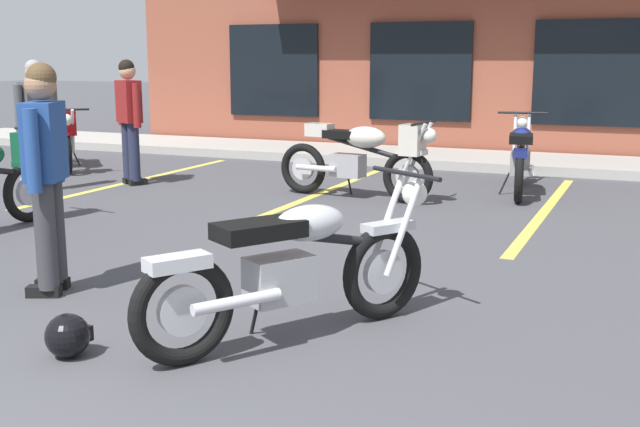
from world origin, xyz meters
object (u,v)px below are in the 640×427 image
(person_in_black_shirt, at_px, (46,165))
(motorcycle_foreground_classic, at_px, (294,267))
(motorcycle_silver_naked, at_px, (520,157))
(motorcycle_green_cafe_racer, at_px, (362,156))
(helmet_on_pavement, at_px, (68,336))
(motorcycle_blue_standard, at_px, (64,135))
(person_in_shorts_foreground, at_px, (129,114))
(person_by_back_row, at_px, (37,118))

(person_in_black_shirt, bearing_deg, motorcycle_foreground_classic, -5.29)
(motorcycle_silver_naked, xyz_separation_m, motorcycle_green_cafe_racer, (-1.69, -1.21, 0.07))
(motorcycle_foreground_classic, relative_size, helmet_on_pavement, 7.15)
(motorcycle_blue_standard, relative_size, person_in_shorts_foreground, 0.99)
(motorcycle_foreground_classic, xyz_separation_m, motorcycle_green_cafe_racer, (-1.32, 4.77, 0.07))
(motorcycle_foreground_classic, relative_size, person_in_shorts_foreground, 1.11)
(motorcycle_silver_naked, xyz_separation_m, helmet_on_pavement, (-1.45, -6.77, -0.33))
(motorcycle_silver_naked, distance_m, motorcycle_blue_standard, 6.85)
(motorcycle_foreground_classic, distance_m, helmet_on_pavement, 1.38)
(person_in_shorts_foreground, bearing_deg, helmet_on_pavement, -56.96)
(person_by_back_row, xyz_separation_m, helmet_on_pavement, (4.23, -4.46, -0.82))
(motorcycle_foreground_classic, relative_size, motorcycle_green_cafe_racer, 0.88)
(helmet_on_pavement, bearing_deg, motorcycle_green_cafe_racer, 92.52)
(person_in_black_shirt, relative_size, helmet_on_pavement, 6.44)
(person_in_shorts_foreground, xyz_separation_m, person_by_back_row, (-0.72, -0.94, 0.00))
(motorcycle_foreground_classic, xyz_separation_m, helmet_on_pavement, (-1.08, -0.79, -0.33))
(person_in_shorts_foreground, bearing_deg, motorcycle_blue_standard, 155.63)
(motorcycle_blue_standard, height_order, person_in_shorts_foreground, person_in_shorts_foreground)
(person_in_black_shirt, distance_m, person_by_back_row, 4.77)
(motorcycle_green_cafe_racer, bearing_deg, person_in_shorts_foreground, -177.22)
(motorcycle_foreground_classic, bearing_deg, person_in_shorts_foreground, 134.87)
(motorcycle_blue_standard, distance_m, person_in_black_shirt, 6.89)
(motorcycle_blue_standard, xyz_separation_m, person_by_back_row, (1.16, -1.79, 0.42))
(motorcycle_silver_naked, height_order, helmet_on_pavement, motorcycle_silver_naked)
(helmet_on_pavement, bearing_deg, motorcycle_silver_naked, 77.95)
(motorcycle_green_cafe_racer, relative_size, person_by_back_row, 1.26)
(person_in_shorts_foreground, bearing_deg, person_by_back_row, -127.41)
(person_in_black_shirt, distance_m, person_in_shorts_foreground, 5.10)
(person_by_back_row, height_order, helmet_on_pavement, person_by_back_row)
(motorcycle_green_cafe_racer, height_order, person_by_back_row, person_by_back_row)
(motorcycle_foreground_classic, xyz_separation_m, person_by_back_row, (-5.31, 3.67, 0.49))
(motorcycle_blue_standard, distance_m, helmet_on_pavement, 8.26)
(person_in_black_shirt, xyz_separation_m, person_in_shorts_foreground, (-2.54, 4.42, 0.00))
(motorcycle_blue_standard, height_order, helmet_on_pavement, motorcycle_blue_standard)
(person_in_shorts_foreground, xyz_separation_m, helmet_on_pavement, (3.51, -5.40, -0.82))
(person_in_shorts_foreground, bearing_deg, motorcycle_silver_naked, 15.44)
(person_in_black_shirt, xyz_separation_m, helmet_on_pavement, (0.98, -0.98, -0.82))
(motorcycle_foreground_classic, bearing_deg, person_in_black_shirt, 174.71)
(motorcycle_blue_standard, bearing_deg, person_in_black_shirt, -50.07)
(motorcycle_blue_standard, height_order, person_in_black_shirt, person_in_black_shirt)
(motorcycle_silver_naked, distance_m, person_in_black_shirt, 6.30)
(motorcycle_foreground_classic, height_order, person_in_shorts_foreground, person_in_shorts_foreground)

